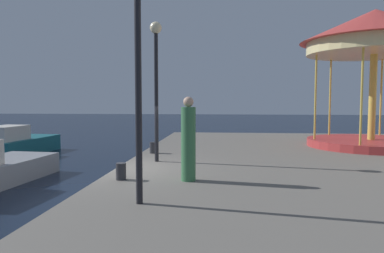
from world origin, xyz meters
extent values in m
plane|color=black|center=(0.00, 0.00, 0.00)|extent=(120.00, 120.00, 0.00)
cube|color=slate|center=(6.70, 0.00, 0.40)|extent=(13.41, 22.66, 0.80)
cube|color=#19606B|center=(-7.17, 7.27, 0.40)|extent=(2.12, 4.50, 0.81)
cube|color=beige|center=(-7.24, 6.21, 1.15)|extent=(1.41, 2.01, 0.68)
cube|color=#4C6070|center=(-7.17, 7.17, 1.28)|extent=(1.10, 0.17, 0.31)
cylinder|color=#B23333|center=(8.90, 5.38, 0.95)|extent=(4.96, 4.96, 0.30)
cylinder|color=gold|center=(8.90, 5.38, 2.81)|extent=(0.28, 0.28, 3.42)
cylinder|color=#F2E099|center=(8.90, 5.38, 4.77)|extent=(5.19, 5.19, 0.50)
cone|color=#C63D38|center=(8.90, 5.38, 5.65)|extent=(5.76, 5.76, 1.26)
cylinder|color=gold|center=(10.02, 7.32, 2.81)|extent=(0.08, 0.08, 3.42)
cylinder|color=gold|center=(7.78, 7.32, 2.81)|extent=(0.08, 0.08, 3.42)
cylinder|color=gold|center=(6.67, 5.38, 2.81)|extent=(0.08, 0.08, 3.42)
cylinder|color=gold|center=(7.78, 3.45, 2.81)|extent=(0.08, 0.08, 3.42)
cylinder|color=black|center=(1.47, -3.40, 2.65)|extent=(0.12, 0.12, 3.70)
cylinder|color=black|center=(0.91, 1.13, 2.74)|extent=(0.12, 0.12, 3.89)
sphere|color=#F9E5B2|center=(0.91, 1.13, 4.87)|extent=(0.36, 0.36, 0.36)
cylinder|color=#2D2D33|center=(0.45, 2.84, 1.00)|extent=(0.24, 0.24, 0.40)
cylinder|color=#2D2D33|center=(0.56, -1.49, 1.00)|extent=(0.24, 0.24, 0.40)
cylinder|color=#387247|center=(2.16, -1.44, 1.66)|extent=(0.34, 0.34, 1.73)
sphere|color=tan|center=(2.16, -1.44, 2.65)|extent=(0.24, 0.24, 0.24)
camera|label=1|loc=(3.02, -9.76, 2.68)|focal=33.78mm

